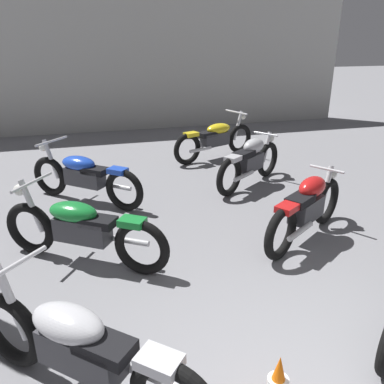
{
  "coord_description": "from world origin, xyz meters",
  "views": [
    {
      "loc": [
        -1.31,
        -1.32,
        2.53
      ],
      "look_at": [
        0.0,
        3.46,
        0.55
      ],
      "focal_mm": 36.66,
      "sensor_mm": 36.0,
      "label": 1
    }
  ],
  "objects_px": {
    "motorcycle_left_row_2": "(84,176)",
    "motorcycle_right_row_1": "(307,207)",
    "motorcycle_right_row_3": "(215,138)",
    "motorcycle_left_row_0": "(80,349)",
    "motorcycle_left_row_1": "(81,228)",
    "motorcycle_right_row_2": "(250,161)"
  },
  "relations": [
    {
      "from": "motorcycle_left_row_1",
      "to": "motorcycle_right_row_1",
      "type": "bearing_deg",
      "value": -3.4
    },
    {
      "from": "motorcycle_left_row_0",
      "to": "motorcycle_left_row_2",
      "type": "relative_size",
      "value": 0.98
    },
    {
      "from": "motorcycle_left_row_0",
      "to": "motorcycle_right_row_2",
      "type": "xyz_separation_m",
      "value": [
        2.96,
        3.86,
        0.01
      ]
    },
    {
      "from": "motorcycle_right_row_1",
      "to": "motorcycle_right_row_3",
      "type": "bearing_deg",
      "value": 89.58
    },
    {
      "from": "motorcycle_left_row_0",
      "to": "motorcycle_left_row_1",
      "type": "distance_m",
      "value": 1.95
    },
    {
      "from": "motorcycle_left_row_2",
      "to": "motorcycle_right_row_3",
      "type": "distance_m",
      "value": 3.33
    },
    {
      "from": "motorcycle_left_row_0",
      "to": "motorcycle_right_row_1",
      "type": "distance_m",
      "value": 3.37
    },
    {
      "from": "motorcycle_left_row_0",
      "to": "motorcycle_left_row_2",
      "type": "bearing_deg",
      "value": 88.66
    },
    {
      "from": "motorcycle_right_row_1",
      "to": "motorcycle_right_row_3",
      "type": "relative_size",
      "value": 0.83
    },
    {
      "from": "motorcycle_left_row_2",
      "to": "motorcycle_right_row_2",
      "type": "relative_size",
      "value": 1.03
    },
    {
      "from": "motorcycle_right_row_2",
      "to": "motorcycle_left_row_2",
      "type": "bearing_deg",
      "value": -179.47
    },
    {
      "from": "motorcycle_left_row_2",
      "to": "motorcycle_right_row_3",
      "type": "height_order",
      "value": "same"
    },
    {
      "from": "motorcycle_left_row_2",
      "to": "motorcycle_right_row_2",
      "type": "height_order",
      "value": "motorcycle_left_row_2"
    },
    {
      "from": "motorcycle_left_row_2",
      "to": "motorcycle_right_row_1",
      "type": "xyz_separation_m",
      "value": [
        2.78,
        -2.05,
        0.01
      ]
    },
    {
      "from": "motorcycle_left_row_2",
      "to": "motorcycle_left_row_1",
      "type": "bearing_deg",
      "value": -91.86
    },
    {
      "from": "motorcycle_left_row_2",
      "to": "motorcycle_right_row_3",
      "type": "relative_size",
      "value": 0.84
    },
    {
      "from": "motorcycle_right_row_1",
      "to": "motorcycle_left_row_2",
      "type": "bearing_deg",
      "value": 143.56
    },
    {
      "from": "motorcycle_left_row_0",
      "to": "motorcycle_left_row_1",
      "type": "bearing_deg",
      "value": 89.17
    },
    {
      "from": "motorcycle_left_row_1",
      "to": "motorcycle_right_row_2",
      "type": "xyz_separation_m",
      "value": [
        2.94,
        1.91,
        0.01
      ]
    },
    {
      "from": "motorcycle_left_row_2",
      "to": "motorcycle_right_row_3",
      "type": "xyz_separation_m",
      "value": [
        2.81,
        1.79,
        0.0
      ]
    },
    {
      "from": "motorcycle_left_row_2",
      "to": "motorcycle_right_row_1",
      "type": "relative_size",
      "value": 1.01
    },
    {
      "from": "motorcycle_right_row_1",
      "to": "motorcycle_right_row_3",
      "type": "height_order",
      "value": "motorcycle_right_row_3"
    }
  ]
}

